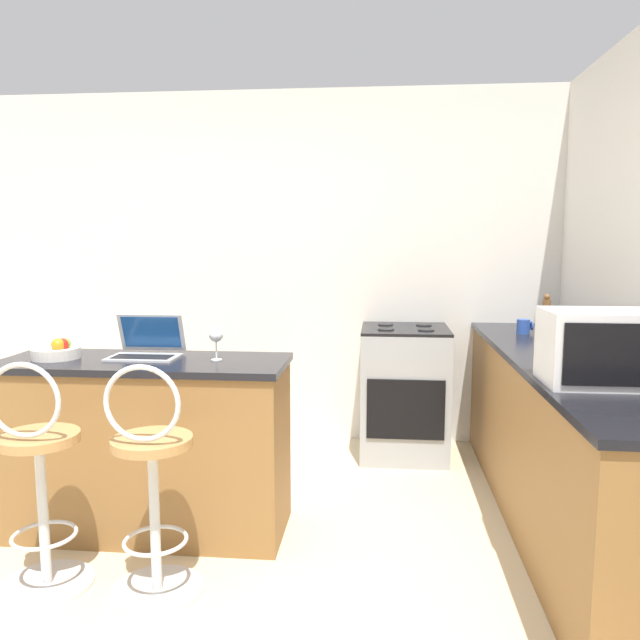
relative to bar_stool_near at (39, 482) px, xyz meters
The scene contains 15 objects.
ground_plane 0.82m from the bar_stool_near, ahead, with size 20.00×20.00×0.00m, color beige.
wall_back 2.47m from the bar_stool_near, 73.60° to the left, with size 12.00×0.06×2.60m.
breakfast_bar 0.64m from the bar_stool_near, 66.96° to the left, with size 1.46×0.55×0.91m.
counter_right 2.58m from the bar_stool_near, 19.27° to the left, with size 0.64×2.73×0.91m.
bar_stool_near is the anchor object (origin of this frame).
bar_stool_far 0.50m from the bar_stool_near, ahead, with size 0.40×0.40×1.03m.
laptop 0.86m from the bar_stool_near, 70.51° to the left, with size 0.35×0.27×0.22m.
microwave 2.49m from the bar_stool_near, ahead, with size 0.52×0.35×0.31m.
toaster 2.67m from the bar_stool_near, 18.87° to the left, with size 0.18×0.26×0.19m.
stove_range 2.49m from the bar_stool_near, 49.19° to the left, with size 0.60×0.61×0.92m.
mug_blue 2.96m from the bar_stool_near, 35.30° to the left, with size 0.10×0.08×0.09m.
pepper_mill 2.90m from the bar_stool_near, 30.42° to the left, with size 0.05×0.05×0.28m.
fruit_bowl 0.77m from the bar_stool_near, 109.31° to the left, with size 0.24×0.24×0.11m.
wine_glass_tall 1.03m from the bar_stool_near, 44.19° to the left, with size 0.07×0.07×0.17m.
mug_white 2.79m from the bar_stool_near, 24.79° to the left, with size 0.10×0.08×0.09m.
Camera 1 is at (0.79, -2.43, 1.52)m, focal length 35.00 mm.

